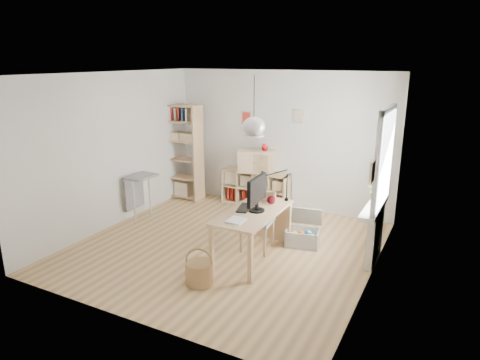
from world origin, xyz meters
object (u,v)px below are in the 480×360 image
at_px(drawer_chest, 257,161).
at_px(storage_chest, 303,234).
at_px(chair, 259,217).
at_px(monitor, 257,192).
at_px(tall_bookshelf, 183,148).
at_px(desk, 253,217).
at_px(cube_shelf, 255,190).

bearing_deg(drawer_chest, storage_chest, -66.18).
bearing_deg(chair, monitor, -76.08).
bearing_deg(tall_bookshelf, chair, -32.52).
xyz_separation_m(desk, monitor, (0.05, 0.02, 0.39)).
xyz_separation_m(desk, chair, (-0.07, 0.34, -0.13)).
xyz_separation_m(tall_bookshelf, chair, (2.52, -1.61, -0.56)).
relative_size(chair, monitor, 1.54).
height_order(desk, monitor, monitor).
bearing_deg(storage_chest, chair, -151.67).
relative_size(desk, cube_shelf, 1.07).
relative_size(desk, storage_chest, 2.23).
distance_m(chair, storage_chest, 0.82).
distance_m(tall_bookshelf, storage_chest, 3.43).
height_order(cube_shelf, chair, chair).
bearing_deg(desk, cube_shelf, 114.61).
height_order(monitor, drawer_chest, monitor).
bearing_deg(chair, storage_chest, 32.92).
bearing_deg(storage_chest, monitor, -131.14).
height_order(chair, storage_chest, chair).
relative_size(tall_bookshelf, storage_chest, 2.97).
height_order(tall_bookshelf, chair, tall_bookshelf).
height_order(cube_shelf, tall_bookshelf, tall_bookshelf).
height_order(chair, drawer_chest, drawer_chest).
relative_size(tall_bookshelf, chair, 2.17).
bearing_deg(chair, drawer_chest, 110.55).
xyz_separation_m(cube_shelf, monitor, (1.07, -2.21, 0.74)).
distance_m(desk, cube_shelf, 2.48).
distance_m(cube_shelf, chair, 2.13).
bearing_deg(desk, storage_chest, 57.57).
distance_m(chair, drawer_chest, 2.10).
bearing_deg(drawer_chest, tall_bookshelf, 164.97).
bearing_deg(desk, tall_bookshelf, 142.99).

